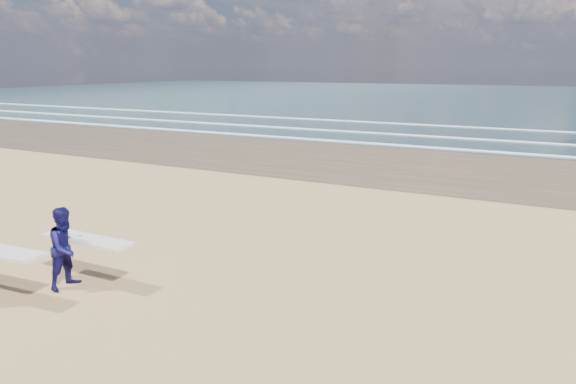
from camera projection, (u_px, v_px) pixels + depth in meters
The scene contains 1 object.
surfer_far at pixel (68, 247), 10.68m from camera, with size 2.20×1.05×1.73m.
Camera 1 is at (8.38, -6.28, 4.55)m, focal length 32.00 mm.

